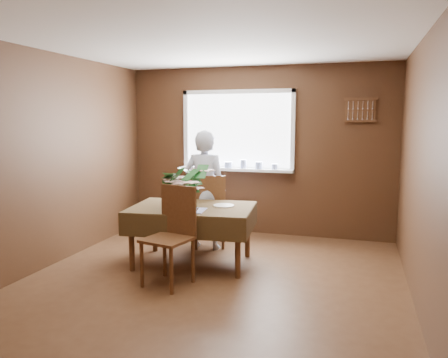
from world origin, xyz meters
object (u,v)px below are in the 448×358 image
(seated_woman, at_px, (205,190))
(flower_bouquet, at_px, (185,184))
(dining_table, at_px, (192,213))
(chair_far, at_px, (209,208))
(chair_near, at_px, (172,231))

(seated_woman, height_order, flower_bouquet, seated_woman)
(dining_table, bearing_deg, seated_woman, 90.00)
(chair_far, height_order, seated_woman, seated_woman)
(chair_near, bearing_deg, seated_woman, 107.31)
(dining_table, distance_m, chair_far, 0.69)
(flower_bouquet, bearing_deg, dining_table, 90.82)
(chair_near, distance_m, seated_woman, 1.31)
(dining_table, bearing_deg, chair_far, 85.92)
(chair_far, relative_size, chair_near, 0.97)
(chair_near, height_order, seated_woman, seated_woman)
(dining_table, xyz_separation_m, seated_woman, (-0.07, 0.66, 0.18))
(seated_woman, bearing_deg, chair_far, -148.39)
(dining_table, xyz_separation_m, chair_far, (-0.02, 0.69, -0.08))
(chair_near, bearing_deg, flower_bouquet, 105.96)
(seated_woman, bearing_deg, dining_table, 95.44)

